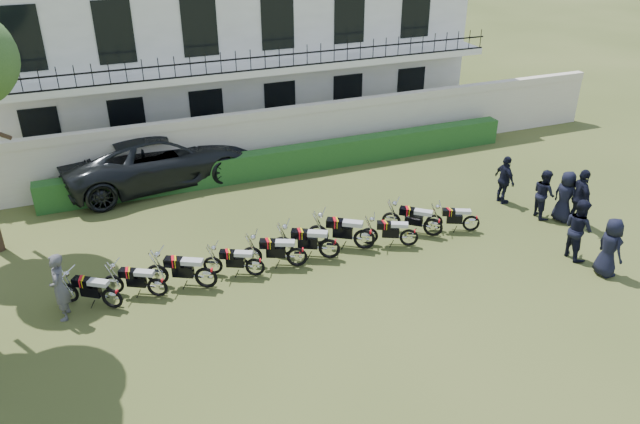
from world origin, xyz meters
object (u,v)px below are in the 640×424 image
at_px(motorcycle_4, 297,252).
at_px(officer_1, 578,229).
at_px(officer_2, 580,198).
at_px(officer_5, 505,180).
at_px(officer_0, 610,247).
at_px(officer_3, 565,196).
at_px(motorcycle_0, 111,294).
at_px(motorcycle_5, 330,244).
at_px(suv, 158,157).
at_px(motorcycle_9, 472,220).
at_px(motorcycle_2, 206,273).
at_px(motorcycle_3, 255,263).
at_px(motorcycle_8, 433,223).
at_px(inspector, 59,287).
at_px(officer_4, 544,194).
at_px(motorcycle_7, 409,233).
at_px(motorcycle_1, 157,283).
at_px(motorcycle_6, 364,234).

distance_m(motorcycle_4, officer_1, 8.09).
distance_m(officer_2, officer_5, 2.53).
xyz_separation_m(officer_2, officer_5, (-1.19, 2.23, -0.12)).
height_order(officer_0, officer_3, officer_0).
xyz_separation_m(motorcycle_0, motorcycle_5, (6.07, 0.20, 0.05)).
distance_m(suv, officer_0, 15.12).
relative_size(motorcycle_0, motorcycle_9, 1.00).
relative_size(motorcycle_2, motorcycle_3, 1.12).
relative_size(officer_2, officer_3, 1.13).
distance_m(motorcycle_4, officer_0, 8.61).
relative_size(motorcycle_0, motorcycle_8, 1.02).
xyz_separation_m(motorcycle_0, officer_3, (13.97, -0.35, 0.40)).
height_order(motorcycle_5, suv, suv).
relative_size(motorcycle_9, officer_5, 0.92).
bearing_deg(officer_2, motorcycle_4, 97.93).
xyz_separation_m(inspector, officer_4, (14.68, 0.04, -0.08)).
distance_m(suv, officer_1, 14.26).
height_order(motorcycle_0, motorcycle_7, motorcycle_0).
bearing_deg(motorcycle_0, officer_4, -56.07).
bearing_deg(officer_2, officer_3, 35.49).
distance_m(officer_2, officer_3, 0.49).
relative_size(motorcycle_3, officer_4, 0.97).
height_order(officer_2, officer_5, officer_2).
bearing_deg(motorcycle_1, motorcycle_7, -62.29).
xyz_separation_m(motorcycle_9, suv, (-8.45, 7.40, 0.53)).
relative_size(motorcycle_1, motorcycle_3, 0.99).
bearing_deg(motorcycle_8, motorcycle_1, 130.53).
relative_size(motorcycle_8, inspector, 0.85).
distance_m(motorcycle_1, motorcycle_5, 4.92).
relative_size(motorcycle_0, officer_1, 0.85).
height_order(motorcycle_6, officer_0, officer_0).
distance_m(motorcycle_2, officer_2, 11.76).
bearing_deg(suv, motorcycle_3, -176.92).
xyz_separation_m(motorcycle_8, motorcycle_9, (1.28, -0.15, -0.06)).
bearing_deg(officer_3, motorcycle_1, 76.43).
bearing_deg(motorcycle_5, motorcycle_9, -64.00).
bearing_deg(officer_3, officer_1, 136.26).
bearing_deg(motorcycle_9, motorcycle_5, 113.83).
bearing_deg(officer_1, officer_2, -40.79).
bearing_deg(motorcycle_9, officer_4, -64.03).
xyz_separation_m(motorcycle_2, officer_0, (10.49, -3.37, 0.37)).
bearing_deg(motorcycle_4, motorcycle_3, 115.44).
bearing_deg(officer_2, motorcycle_1, 99.90).
bearing_deg(motorcycle_6, officer_2, -66.17).
bearing_deg(suv, officer_1, -141.23).
bearing_deg(officer_3, inspector, 76.80).
relative_size(motorcycle_4, officer_5, 1.04).
bearing_deg(motorcycle_3, motorcycle_4, -62.78).
relative_size(motorcycle_0, motorcycle_6, 0.88).
distance_m(motorcycle_6, officer_2, 7.02).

